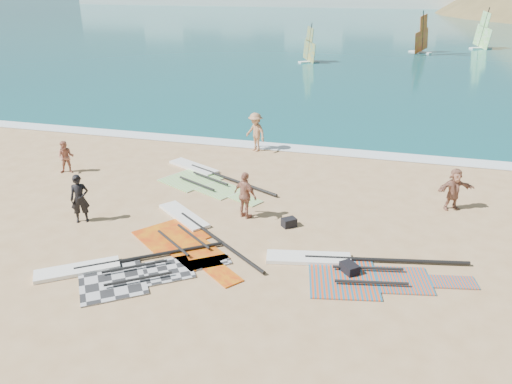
% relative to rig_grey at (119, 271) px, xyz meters
% --- Properties ---
extents(ground, '(300.00, 300.00, 0.00)m').
position_rel_rig_grey_xyz_m(ground, '(2.71, 0.85, -0.05)').
color(ground, tan).
rests_on(ground, ground).
extents(sea, '(300.00, 240.00, 0.06)m').
position_rel_rig_grey_xyz_m(sea, '(2.71, 132.85, -0.05)').
color(sea, '#0D4C5B').
rests_on(sea, ground).
extents(surf_line, '(300.00, 1.20, 0.04)m').
position_rel_rig_grey_xyz_m(surf_line, '(2.71, 13.15, -0.05)').
color(surf_line, white).
rests_on(surf_line, ground).
extents(rig_grey, '(5.66, 4.36, 0.20)m').
position_rel_rig_grey_xyz_m(rig_grey, '(0.00, 0.00, 0.00)').
color(rig_grey, '#292A2C').
rests_on(rig_grey, ground).
extents(rig_green, '(5.97, 4.46, 0.21)m').
position_rel_rig_grey_xyz_m(rig_green, '(-0.24, 8.00, 0.00)').
color(rig_green, '#63CD21').
rests_on(rig_green, ground).
extents(rig_orange, '(6.44, 3.08, 0.20)m').
position_rel_rig_grey_xyz_m(rig_orange, '(6.81, 1.97, 0.00)').
color(rig_orange, '#FF470F').
rests_on(rig_orange, ground).
extents(rig_red, '(5.23, 5.15, 0.20)m').
position_rel_rig_grey_xyz_m(rig_red, '(1.10, 2.86, 0.00)').
color(rig_red, red).
rests_on(rig_red, ground).
extents(gear_bag_near, '(0.61, 0.59, 0.31)m').
position_rel_rig_grey_xyz_m(gear_bag_near, '(4.38, 4.37, 0.11)').
color(gear_bag_near, black).
rests_on(gear_bag_near, ground).
extents(gear_bag_far, '(0.66, 0.67, 0.33)m').
position_rel_rig_grey_xyz_m(gear_bag_far, '(6.78, 1.78, 0.12)').
color(gear_bag_far, black).
rests_on(gear_bag_far, ground).
extents(person_wetsuit, '(0.79, 0.71, 1.82)m').
position_rel_rig_grey_xyz_m(person_wetsuit, '(-3.04, 2.78, 0.86)').
color(person_wetsuit, black).
rests_on(person_wetsuit, ground).
extents(beachgoer_left, '(0.89, 0.80, 1.51)m').
position_rel_rig_grey_xyz_m(beachgoer_left, '(-6.55, 7.02, 0.71)').
color(beachgoer_left, '#AA664F').
rests_on(beachgoer_left, ground).
extents(beachgoer_mid, '(1.49, 1.33, 2.00)m').
position_rel_rig_grey_xyz_m(beachgoer_mid, '(0.96, 12.35, 0.95)').
color(beachgoer_mid, '#A57753').
rests_on(beachgoer_mid, ground).
extents(beachgoer_back, '(1.14, 0.86, 1.80)m').
position_rel_rig_grey_xyz_m(beachgoer_back, '(2.66, 4.67, 0.85)').
color(beachgoer_back, '#A56C56').
rests_on(beachgoer_back, ground).
extents(beachgoer_right, '(1.58, 1.15, 1.65)m').
position_rel_rig_grey_xyz_m(beachgoer_right, '(10.17, 7.49, 0.78)').
color(beachgoer_right, '#986651').
rests_on(beachgoer_right, ground).
extents(windsurfer_left, '(2.16, 2.20, 4.06)m').
position_rel_rig_grey_xyz_m(windsurfer_left, '(-1.24, 42.06, 1.16)').
color(windsurfer_left, white).
rests_on(windsurfer_left, ground).
extents(windsurfer_centre, '(2.70, 2.85, 4.88)m').
position_rel_rig_grey_xyz_m(windsurfer_centre, '(10.37, 52.85, 1.33)').
color(windsurfer_centre, white).
rests_on(windsurfer_centre, ground).
extents(windsurfer_right, '(2.80, 3.00, 5.02)m').
position_rel_rig_grey_xyz_m(windsurfer_right, '(17.85, 58.70, 1.36)').
color(windsurfer_right, white).
rests_on(windsurfer_right, ground).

